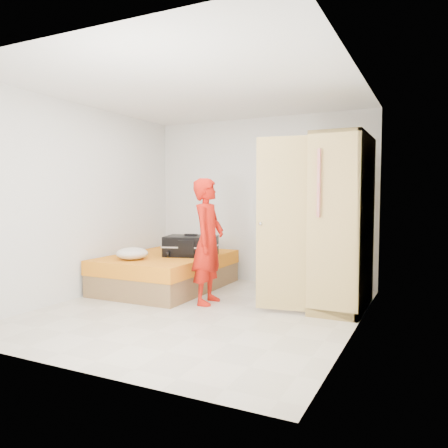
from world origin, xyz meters
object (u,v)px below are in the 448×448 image
at_px(suitcase, 191,246).
at_px(round_cushion, 132,253).
at_px(bed, 167,271).
at_px(person, 208,241).
at_px(wardrobe, 338,227).

height_order(suitcase, round_cushion, suitcase).
relative_size(bed, suitcase, 2.35).
relative_size(suitcase, round_cushion, 1.97).
relative_size(bed, person, 1.27).
distance_m(wardrobe, suitcase, 2.18).
distance_m(suitcase, round_cushion, 0.87).
bearing_deg(bed, suitcase, 13.24).
xyz_separation_m(wardrobe, person, (-1.53, -0.48, -0.20)).
height_order(bed, wardrobe, wardrobe).
xyz_separation_m(bed, wardrobe, (2.50, -0.05, 0.75)).
height_order(wardrobe, round_cushion, wardrobe).
bearing_deg(person, suitcase, 38.25).
distance_m(bed, suitcase, 0.54).
bearing_deg(round_cushion, person, 3.98).
bearing_deg(bed, wardrobe, -1.09).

